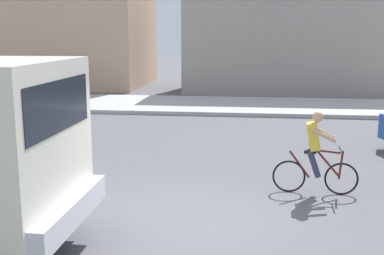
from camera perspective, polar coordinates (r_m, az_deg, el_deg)
name	(u,v)px	position (r m, az deg, el deg)	size (l,w,h in m)	color
ground_plane	(195,222)	(8.68, 0.33, -11.04)	(120.00, 120.00, 0.00)	#56565B
sidewalk_far	(231,105)	(21.77, 4.55, 2.60)	(80.00, 5.00, 0.16)	#ADADA8
cyclist	(315,153)	(10.20, 14.30, -2.90)	(1.73, 0.50, 1.72)	black
car_white_mid	(25,105)	(17.67, -19.03, 2.48)	(4.05, 1.98, 1.60)	white
building_corner_left	(64,36)	(32.19, -14.80, 10.38)	(10.57, 8.00, 6.18)	tan
building_mid_block	(290,42)	(28.20, 11.46, 9.85)	(11.81, 5.60, 5.56)	#9E9389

